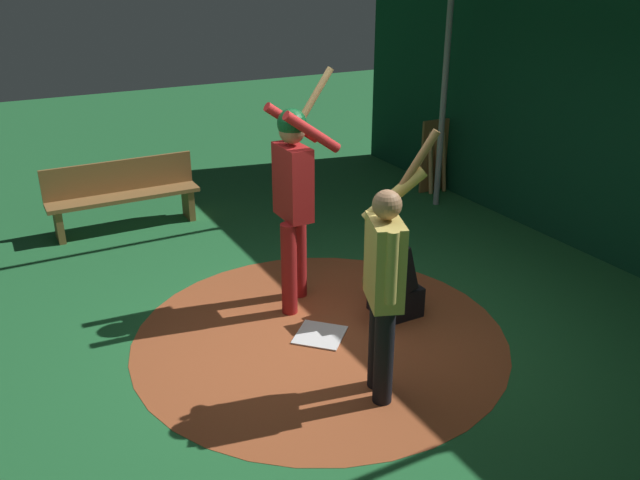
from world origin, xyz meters
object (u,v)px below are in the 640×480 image
at_px(batter, 294,188).
at_px(bench, 123,193).
at_px(bat_rack, 439,157).
at_px(catcher, 393,278).
at_px(home_plate, 320,335).
at_px(visitor, 385,282).

distance_m(batter, bench, 3.09).
bearing_deg(bat_rack, bench, -9.13).
height_order(batter, catcher, batter).
bearing_deg(bat_rack, home_plate, 38.92).
distance_m(home_plate, bat_rack, 4.44).
height_order(batter, visitor, batter).
bearing_deg(batter, bench, -70.15).
xyz_separation_m(catcher, bench, (1.73, -3.45, 0.07)).
relative_size(catcher, bench, 0.53).
xyz_separation_m(batter, catcher, (-0.71, 0.63, -0.82)).
relative_size(visitor, bat_rack, 1.96).
xyz_separation_m(batter, bat_rack, (-3.35, -2.11, -0.70)).
xyz_separation_m(batter, visitor, (0.06, 1.62, -0.22)).
bearing_deg(home_plate, catcher, -177.80).
bearing_deg(batter, catcher, 138.65).
distance_m(visitor, bat_rack, 5.08).
height_order(home_plate, batter, batter).
height_order(batter, bench, batter).
bearing_deg(catcher, bench, -63.32).
height_order(bat_rack, bench, bat_rack).
relative_size(batter, catcher, 2.31).
relative_size(catcher, bat_rack, 0.93).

